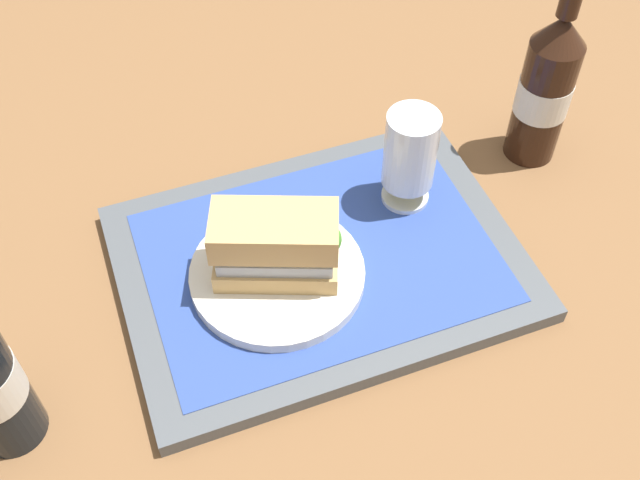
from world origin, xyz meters
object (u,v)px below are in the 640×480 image
at_px(plate, 277,274).
at_px(sandwich, 278,245).
at_px(beer_bottle, 546,87).
at_px(beer_glass, 410,157).

xyz_separation_m(plate, sandwich, (0.00, -0.00, 0.05)).
distance_m(plate, beer_bottle, 0.39).
bearing_deg(plate, beer_bottle, 14.65).
bearing_deg(beer_bottle, beer_glass, -169.26).
relative_size(plate, beer_bottle, 0.71).
bearing_deg(plate, beer_glass, 18.71).
relative_size(sandwich, beer_bottle, 0.54).
height_order(sandwich, beer_glass, beer_glass).
xyz_separation_m(sandwich, beer_bottle, (0.37, 0.10, 0.03)).
height_order(plate, sandwich, sandwich).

